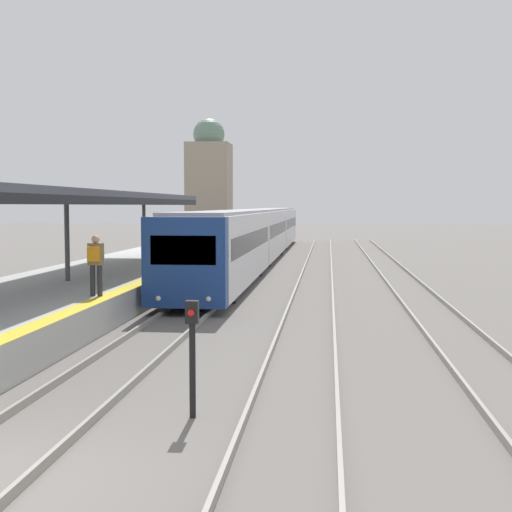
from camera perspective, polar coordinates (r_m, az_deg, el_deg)
track_middle_line at (r=8.53m, az=1.77°, el=-18.49°), size 1.51×120.00×0.15m
platform_canopy at (r=24.06m, az=-14.84°, el=4.75°), size 4.00×24.42×2.94m
person_on_platform at (r=19.83m, az=-12.72°, el=-0.33°), size 0.40×0.40×1.66m
train_near at (r=43.71m, az=0.18°, el=1.94°), size 2.56×45.36×3.13m
signal_post_near at (r=11.30m, az=-5.12°, el=-7.15°), size 0.20×0.21×1.86m
distant_domed_building at (r=67.89m, az=-3.77°, el=5.81°), size 4.00×4.00×11.52m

